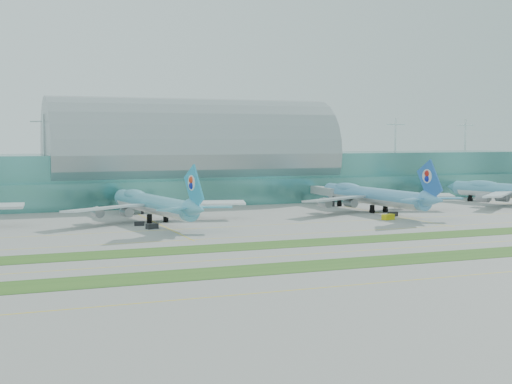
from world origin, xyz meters
name	(u,v)px	position (x,y,z in m)	size (l,w,h in m)	color
ground	(334,243)	(0.00, 0.00, 0.00)	(700.00, 700.00, 0.00)	gray
terminal	(192,167)	(0.01, 128.79, 14.23)	(340.00, 69.10, 36.00)	#3D7A75
grass_strip_near	(394,260)	(0.00, -28.00, 0.04)	(420.00, 12.00, 0.08)	#2D591E
grass_strip_far	(331,241)	(0.00, 2.00, 0.04)	(420.00, 12.00, 0.08)	#2D591E
taxiline_a	(451,277)	(0.00, -48.00, 0.01)	(420.00, 0.35, 0.01)	yellow
taxiline_b	(362,251)	(0.00, -14.00, 0.01)	(420.00, 0.35, 0.01)	yellow
taxiline_c	(304,234)	(0.00, 18.00, 0.01)	(420.00, 0.35, 0.01)	yellow
taxiline_d	(274,225)	(0.00, 40.00, 0.01)	(420.00, 0.35, 0.01)	yellow
airliner_b	(153,203)	(-32.57, 62.21, 5.93)	(60.86, 69.73, 19.24)	#5AAEC7
airliner_c	(372,195)	(48.21, 63.02, 6.09)	(63.03, 71.75, 19.74)	#5EA5D0
gse_c	(139,224)	(-39.02, 52.55, 0.63)	(3.00, 1.71, 1.26)	black
gse_d	(152,226)	(-37.08, 43.86, 0.77)	(3.39, 1.91, 1.54)	black
gse_e	(388,217)	(39.73, 38.50, 0.92)	(4.32, 2.09, 1.83)	#C4B20B
gse_f	(393,214)	(46.94, 47.20, 0.74)	(3.30, 1.67, 1.49)	black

